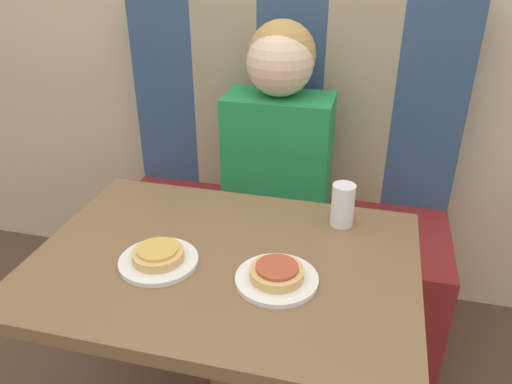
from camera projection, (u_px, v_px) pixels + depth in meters
name	position (u px, v px, depth m)	size (l,w,h in m)	color
booth_seat	(276.00, 269.00, 1.94)	(1.22, 0.55, 0.49)	maroon
booth_backrest	(291.00, 97.00, 1.85)	(1.22, 0.10, 0.75)	navy
dining_table	(225.00, 294.00, 1.23)	(0.91, 0.65, 0.73)	brown
person	(279.00, 122.00, 1.67)	(0.36, 0.24, 0.68)	#1E8447
plate_left	(159.00, 261.00, 1.16)	(0.18, 0.18, 0.01)	white
plate_right	(277.00, 279.00, 1.10)	(0.18, 0.18, 0.01)	white
pizza_left	(158.00, 254.00, 1.15)	(0.12, 0.12, 0.03)	tan
pizza_right	(277.00, 272.00, 1.09)	(0.12, 0.12, 0.03)	tan
drinking_cup	(343.00, 205.00, 1.29)	(0.06, 0.06, 0.11)	silver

